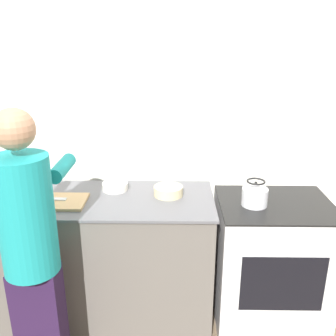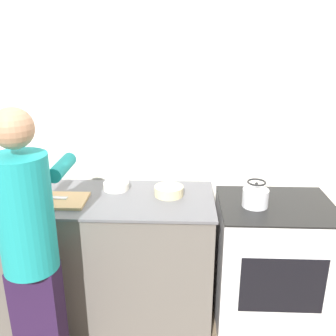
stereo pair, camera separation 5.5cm
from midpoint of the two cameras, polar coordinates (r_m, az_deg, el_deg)
name	(u,v)px [view 1 (the left image)]	position (r m, az deg, el deg)	size (l,w,h in m)	color
wall_back	(156,132)	(2.75, -2.36, 5.53)	(8.00, 0.05, 2.60)	silver
counter	(99,258)	(2.79, -11.11, -13.34)	(1.60, 0.65, 0.94)	#5B5651
oven	(270,261)	(2.82, 14.73, -13.62)	(0.76, 0.62, 0.91)	silver
person	(31,246)	(2.17, -20.85, -11.07)	(0.33, 0.57, 1.65)	#261534
cutting_board	(59,202)	(2.55, -16.88, -4.92)	(0.35, 0.26, 0.02)	tan
knife	(51,199)	(2.58, -17.98, -4.47)	(0.19, 0.04, 0.01)	silver
kettle	(255,195)	(2.51, 12.48, -4.01)	(0.17, 0.17, 0.17)	silver
bowl_prep	(168,191)	(2.55, -0.57, -3.51)	(0.20, 0.20, 0.06)	#C6B789
bowl_mixing	(115,186)	(2.67, -8.66, -2.78)	(0.18, 0.18, 0.05)	silver
canister_jar	(11,173)	(2.92, -23.37, -0.77)	(0.14, 0.14, 0.19)	#4C4C51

